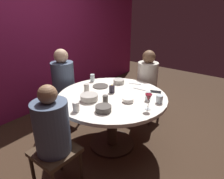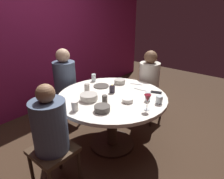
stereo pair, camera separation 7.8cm
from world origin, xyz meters
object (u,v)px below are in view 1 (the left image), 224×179
candle_holder (112,89)px  bowl_serving_large (103,109)px  cup_near_candle (92,78)px  dinner_plate (100,86)px  dining_table (112,106)px  seated_diner_right (147,78)px  cell_phone (156,92)px  cup_far_edge (105,100)px  cup_beside_wine (76,107)px  cup_by_right_diner (159,99)px  bowl_salad_center (119,81)px  wine_glass (149,98)px  bowl_sauce_side (89,97)px  seated_diner_back (63,79)px  cup_center_front (148,96)px  cup_by_left_diner (86,88)px  seated_diner_left (52,129)px  bowl_small_white (128,100)px

candle_holder → bowl_serving_large: candle_holder is taller
cup_near_candle → dinner_plate: bearing=-111.6°
dining_table → seated_diner_right: size_ratio=1.18×
cell_phone → cup_far_edge: cup_far_edge is taller
candle_holder → cup_beside_wine: (-0.63, -0.01, 0.01)m
seated_diner_right → cup_by_right_diner: (-0.73, -0.55, 0.06)m
cup_far_edge → bowl_salad_center: bearing=23.2°
bowl_serving_large → cell_phone: bearing=-13.7°
wine_glass → candle_holder: bearing=78.4°
candle_holder → bowl_salad_center: (0.32, 0.13, -0.01)m
cell_phone → bowl_sauce_side: 0.87m
seated_diner_back → bowl_salad_center: bearing=27.7°
bowl_sauce_side → cup_far_edge: 0.21m
dining_table → seated_diner_back: seated_diner_back is taller
seated_diner_right → bowl_salad_center: seated_diner_right is taller
wine_glass → cup_far_edge: 0.49m
bowl_salad_center → cup_near_candle: size_ratio=1.45×
wine_glass → bowl_sauce_side: bearing=109.2°
seated_diner_right → cup_beside_wine: bearing=-1.9°
cup_near_candle → cup_center_front: size_ratio=1.02×
seated_diner_right → cup_beside_wine: seated_diner_right is taller
cup_far_edge → bowl_sauce_side: bearing=103.5°
seated_diner_back → cup_near_candle: (0.23, -0.39, 0.05)m
cup_near_candle → cup_by_right_diner: 1.10m
bowl_serving_large → cup_beside_wine: 0.29m
bowl_serving_large → cup_by_left_diner: 0.60m
seated_diner_back → seated_diner_right: seated_diner_back is taller
cell_phone → bowl_serving_large: (-0.81, 0.20, 0.03)m
seated_diner_left → bowl_serving_large: seated_diner_left is taller
seated_diner_right → candle_holder: bearing=-4.1°
candle_holder → bowl_salad_center: size_ratio=0.72×
candle_holder → cup_far_edge: size_ratio=1.11×
bowl_salad_center → bowl_sauce_side: size_ratio=0.74×
bowl_serving_large → seated_diner_back: bearing=71.3°
bowl_salad_center → cup_near_candle: 0.40m
cup_by_left_diner → cup_far_edge: 0.45m
dining_table → cup_far_edge: (-0.23, -0.08, 0.20)m
seated_diner_back → dinner_plate: size_ratio=5.64×
seated_diner_right → cup_near_candle: (-0.68, 0.55, 0.07)m
seated_diner_left → cup_beside_wine: size_ratio=10.93×
seated_diner_back → wine_glass: 1.47m
cup_beside_wine → seated_diner_left: bearing=-172.0°
wine_glass → cup_center_front: (0.21, 0.11, -0.08)m
seated_diner_left → bowl_sauce_side: size_ratio=5.50×
seated_diner_back → wine_glass: size_ratio=6.84×
dining_table → cup_center_front: bearing=-69.1°
candle_holder → cup_beside_wine: 0.63m
bowl_serving_large → bowl_small_white: size_ratio=1.30×
candle_holder → dinner_plate: (0.07, 0.25, -0.04)m
seated_diner_right → cell_phone: (-0.47, -0.38, 0.02)m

